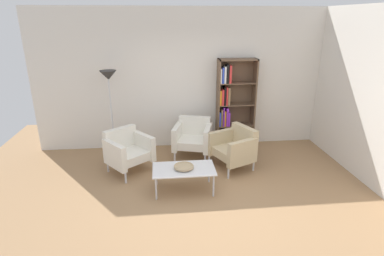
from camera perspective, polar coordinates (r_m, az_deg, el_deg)
name	(u,v)px	position (r m, az deg, el deg)	size (l,w,h in m)	color
ground_plane	(205,205)	(4.86, 2.43, -13.97)	(8.32, 8.32, 0.00)	#9E7751
plaster_back_panel	(189,80)	(6.60, -0.47, 8.87)	(6.40, 0.12, 2.90)	silver
plaster_right_partition	(375,98)	(5.89, 30.53, 4.80)	(0.12, 5.20, 2.90)	silver
bookshelf_tall	(231,105)	(6.65, 7.20, 4.20)	(0.80, 0.30, 1.90)	brown
coffee_table_low	(184,170)	(5.04, -1.51, -7.75)	(1.00, 0.56, 0.40)	silver
decorative_bowl	(184,166)	(5.01, -1.52, -7.07)	(0.32, 0.32, 0.05)	tan
armchair_near_window	(235,147)	(5.83, 7.82, -3.48)	(0.89, 0.92, 0.78)	#C6B289
armchair_by_bookshelf	(128,150)	(5.77, -11.76, -3.98)	(0.95, 0.94, 0.78)	white
armchair_spare_guest	(193,137)	(6.25, 0.17, -1.65)	(0.86, 0.82, 0.78)	white
floor_lamp_torchiere	(109,86)	(6.22, -14.99, 7.52)	(0.32, 0.32, 1.74)	silver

